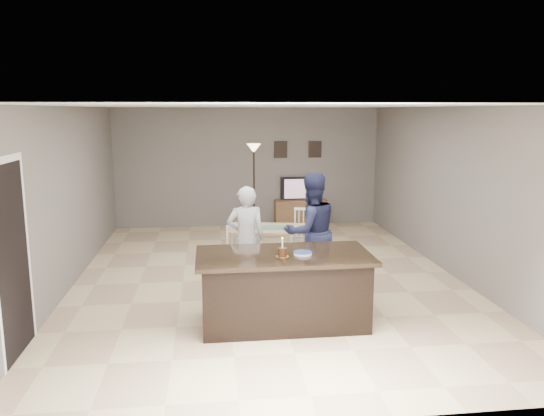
{
  "coord_description": "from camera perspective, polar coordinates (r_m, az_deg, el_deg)",
  "views": [
    {
      "loc": [
        -0.9,
        -8.05,
        2.65
      ],
      "look_at": [
        0.04,
        -0.3,
        1.2
      ],
      "focal_mm": 35.0,
      "sensor_mm": 36.0,
      "label": 1
    }
  ],
  "objects": [
    {
      "name": "man",
      "position": [
        7.84,
        4.2,
        -2.56
      ],
      "size": [
        1.0,
        0.87,
        1.75
      ],
      "primitive_type": "imported",
      "rotation": [
        0.0,
        0.0,
        3.42
      ],
      "color": "#1B1F3C",
      "rests_on": "floor"
    },
    {
      "name": "floor_lamp",
      "position": [
        11.2,
        -1.97,
        4.69
      ],
      "size": [
        0.29,
        0.29,
        1.95
      ],
      "color": "black",
      "rests_on": "floor"
    },
    {
      "name": "television",
      "position": [
        12.2,
        3.11,
        2.11
      ],
      "size": [
        0.91,
        0.12,
        0.53
      ],
      "primitive_type": "imported",
      "rotation": [
        0.0,
        0.0,
        3.14
      ],
      "color": "black",
      "rests_on": "tv_console"
    },
    {
      "name": "tv_console",
      "position": [
        12.23,
        3.14,
        -0.55
      ],
      "size": [
        1.2,
        0.4,
        0.6
      ],
      "primitive_type": "cube",
      "color": "brown",
      "rests_on": "floor"
    },
    {
      "name": "birthday_cake",
      "position": [
        6.41,
        1.12,
        -4.75
      ],
      "size": [
        0.15,
        0.15,
        0.24
      ],
      "color": "gold",
      "rests_on": "kitchen_island"
    },
    {
      "name": "woman",
      "position": [
        7.84,
        -2.8,
        -3.26
      ],
      "size": [
        0.58,
        0.39,
        1.56
      ],
      "primitive_type": "imported",
      "rotation": [
        0.0,
        0.0,
        3.11
      ],
      "color": "#B0B0B4",
      "rests_on": "floor"
    },
    {
      "name": "picture_frames",
      "position": [
        12.23,
        2.81,
        6.31
      ],
      "size": [
        1.1,
        0.02,
        0.38
      ],
      "color": "black",
      "rests_on": "room_shell"
    },
    {
      "name": "kitchen_island",
      "position": [
        6.68,
        1.25,
        -8.63
      ],
      "size": [
        2.15,
        1.1,
        0.9
      ],
      "color": "black",
      "rests_on": "floor"
    },
    {
      "name": "room_shell",
      "position": [
        8.15,
        -0.5,
        3.7
      ],
      "size": [
        8.0,
        8.0,
        8.0
      ],
      "color": "slate",
      "rests_on": "floor"
    },
    {
      "name": "doorway",
      "position": [
        6.27,
        -26.2,
        -3.37
      ],
      "size": [
        0.0,
        2.1,
        2.65
      ],
      "color": "black",
      "rests_on": "floor"
    },
    {
      "name": "floor",
      "position": [
        8.52,
        -0.48,
        -7.57
      ],
      "size": [
        8.0,
        8.0,
        0.0
      ],
      "primitive_type": "plane",
      "color": "#CDB583",
      "rests_on": "ground"
    },
    {
      "name": "dining_table",
      "position": [
        9.0,
        0.11,
        -2.85
      ],
      "size": [
        1.67,
        1.87,
        0.88
      ],
      "rotation": [
        0.0,
        0.0,
        -0.2
      ],
      "color": "#A27E58",
      "rests_on": "floor"
    },
    {
      "name": "tv_screen_glow",
      "position": [
        12.12,
        3.17,
        2.08
      ],
      "size": [
        0.78,
        0.0,
        0.78
      ],
      "primitive_type": "plane",
      "rotation": [
        1.57,
        0.0,
        3.14
      ],
      "color": "#E55019",
      "rests_on": "tv_console"
    },
    {
      "name": "plate_stack",
      "position": [
        6.51,
        3.33,
        -4.88
      ],
      "size": [
        0.23,
        0.23,
        0.04
      ],
      "color": "white",
      "rests_on": "kitchen_island"
    }
  ]
}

